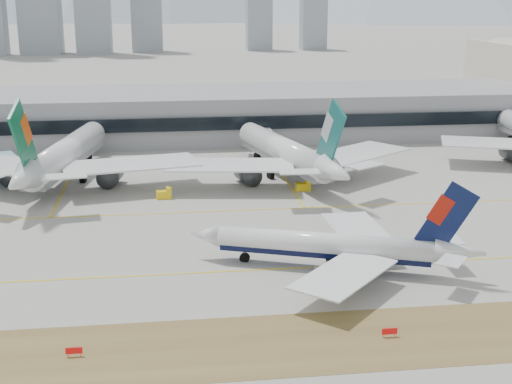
{
  "coord_description": "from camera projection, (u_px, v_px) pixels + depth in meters",
  "views": [
    {
      "loc": [
        -14.09,
        -118.85,
        46.42
      ],
      "look_at": [
        3.74,
        18.0,
        7.5
      ],
      "focal_mm": 50.0,
      "sensor_mm": 36.0,
      "label": 1
    }
  ],
  "objects": [
    {
      "name": "gse_c",
      "position": [
        304.0,
        186.0,
        172.18
      ],
      "size": [
        3.55,
        2.0,
        2.6
      ],
      "color": "yellow",
      "rests_on": "ground"
    },
    {
      "name": "terminal",
      "position": [
        207.0,
        114.0,
        235.34
      ],
      "size": [
        280.0,
        43.1,
        15.0
      ],
      "color": "gray",
      "rests_on": "ground"
    },
    {
      "name": "hold_sign_left",
      "position": [
        74.0,
        351.0,
        93.65
      ],
      "size": [
        2.2,
        0.15,
        1.35
      ],
      "color": "red",
      "rests_on": "ground"
    },
    {
      "name": "widebody_eva",
      "position": [
        63.0,
        157.0,
        177.02
      ],
      "size": [
        70.18,
        69.54,
        25.42
      ],
      "rotation": [
        0.0,
        0.0,
        1.39
      ],
      "color": "white",
      "rests_on": "ground"
    },
    {
      "name": "ground",
      "position": [
        248.0,
        260.0,
        127.78
      ],
      "size": [
        3000.0,
        3000.0,
        0.0
      ],
      "primitive_type": "plane",
      "color": "#9C9B92",
      "rests_on": "ground"
    },
    {
      "name": "widebody_cathay",
      "position": [
        287.0,
        154.0,
        182.07
      ],
      "size": [
        65.6,
        65.44,
        24.12
      ],
      "rotation": [
        0.0,
        0.0,
        1.82
      ],
      "color": "white",
      "rests_on": "ground"
    },
    {
      "name": "gse_b",
      "position": [
        165.0,
        194.0,
        165.54
      ],
      "size": [
        3.55,
        2.0,
        2.6
      ],
      "color": "yellow",
      "rests_on": "ground"
    },
    {
      "name": "hold_sign_right",
      "position": [
        390.0,
        331.0,
        98.98
      ],
      "size": [
        2.2,
        0.15,
        1.35
      ],
      "color": "red",
      "rests_on": "ground"
    },
    {
      "name": "taxiing_airliner",
      "position": [
        335.0,
        247.0,
        122.39
      ],
      "size": [
        49.15,
        41.61,
        17.18
      ],
      "rotation": [
        0.0,
        0.0,
        2.78
      ],
      "color": "white",
      "rests_on": "ground"
    }
  ]
}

